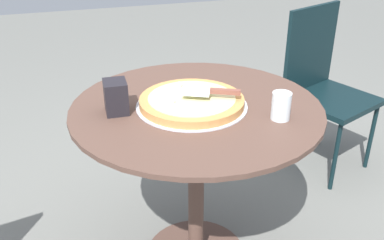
% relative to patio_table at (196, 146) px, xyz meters
% --- Properties ---
extents(patio_table, '(0.93, 0.93, 0.74)m').
position_rel_patio_table_xyz_m(patio_table, '(0.00, 0.00, 0.00)').
color(patio_table, brown).
rests_on(patio_table, ground).
extents(pizza_on_tray, '(0.41, 0.41, 0.05)m').
position_rel_patio_table_xyz_m(pizza_on_tray, '(0.02, 0.00, 0.19)').
color(pizza_on_tray, silver).
rests_on(pizza_on_tray, patio_table).
extents(pizza_server, '(0.21, 0.14, 0.02)m').
position_rel_patio_table_xyz_m(pizza_server, '(-0.05, 0.02, 0.23)').
color(pizza_server, silver).
rests_on(pizza_server, pizza_on_tray).
extents(drinking_cup, '(0.07, 0.07, 0.10)m').
position_rel_patio_table_xyz_m(drinking_cup, '(-0.24, 0.19, 0.22)').
color(drinking_cup, silver).
rests_on(drinking_cup, patio_table).
extents(napkin_dispenser, '(0.08, 0.10, 0.12)m').
position_rel_patio_table_xyz_m(napkin_dispenser, '(0.29, -0.03, 0.23)').
color(napkin_dispenser, black).
rests_on(napkin_dispenser, patio_table).
extents(patio_chair_far, '(0.53, 0.53, 0.91)m').
position_rel_patio_table_xyz_m(patio_chair_far, '(-0.92, -0.56, -0.06)').
color(patio_chair_far, black).
rests_on(patio_chair_far, ground).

